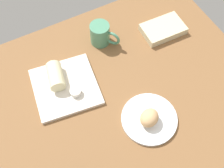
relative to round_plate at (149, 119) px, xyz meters
The scene contains 8 objects.
dining_table 17.48cm from the round_plate, 83.69° to the right, with size 110.00×90.00×4.00cm, color brown.
round_plate is the anchor object (origin of this frame).
scone_pastry 3.96cm from the round_plate, 40.16° to the left, with size 7.72×6.56×6.11cm, color tan.
square_plate 36.07cm from the round_plate, 50.68° to the right, with size 25.25×25.25×1.60cm, color silver.
sauce_cup 30.68cm from the round_plate, 48.03° to the right, with size 4.49×4.49×2.40cm.
breakfast_wrap 40.69cm from the round_plate, 52.29° to the right, with size 6.23×6.23×11.34cm, color beige.
book_stack 44.90cm from the round_plate, 129.57° to the right, with size 19.43×12.97×3.45cm.
second_mug 42.86cm from the round_plate, 91.07° to the right, with size 10.56×12.31×10.15cm.
Camera 1 is at (30.05, 47.29, 103.55)cm, focal length 44.59 mm.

